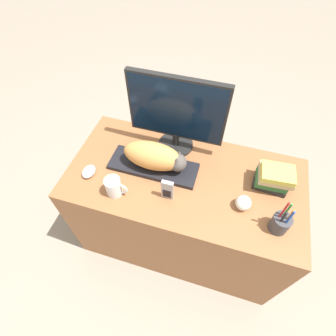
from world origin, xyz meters
The scene contains 11 objects.
ground_plane centered at (0.00, 0.00, 0.00)m, with size 12.00×12.00×0.00m, color gray.
desk centered at (0.00, 0.31, 0.36)m, with size 1.25×0.62×0.72m.
keyboard centered at (-0.18, 0.32, 0.73)m, with size 0.47×0.16×0.02m.
cat centered at (-0.16, 0.32, 0.82)m, with size 0.33×0.14×0.15m.
monitor centered at (-0.11, 0.51, 0.97)m, with size 0.51×0.20×0.45m.
computer_mouse centered at (-0.49, 0.19, 0.74)m, with size 0.06×0.09×0.04m.
coffee_mug centered at (-0.31, 0.12, 0.77)m, with size 0.11×0.08×0.10m.
pen_cup centered at (0.47, 0.16, 0.77)m, with size 0.08×0.08×0.21m.
baseball centered at (0.31, 0.22, 0.76)m, with size 0.07×0.07×0.07m.
phone centered at (-0.05, 0.17, 0.78)m, with size 0.06×0.02×0.13m.
book_stack centered at (0.43, 0.39, 0.79)m, with size 0.18×0.15×0.13m.
Camera 1 is at (0.15, -0.48, 1.84)m, focal length 28.00 mm.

